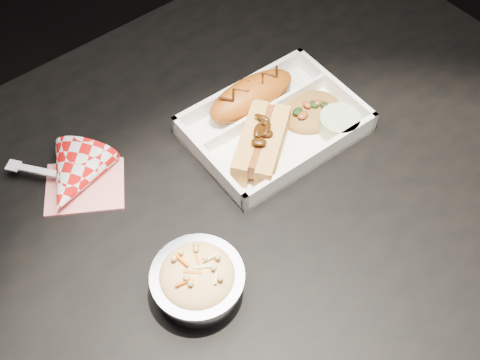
% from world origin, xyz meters
% --- Properties ---
extents(dining_table, '(1.20, 0.80, 0.75)m').
position_xyz_m(dining_table, '(0.00, 0.00, 0.66)').
color(dining_table, black).
rests_on(dining_table, ground).
extents(food_tray, '(0.26, 0.19, 0.04)m').
position_xyz_m(food_tray, '(0.15, 0.05, 0.76)').
color(food_tray, white).
rests_on(food_tray, dining_table).
extents(fried_pastry, '(0.15, 0.07, 0.05)m').
position_xyz_m(fried_pastry, '(0.15, 0.10, 0.78)').
color(fried_pastry, '#A75010').
rests_on(fried_pastry, food_tray).
extents(hotdog, '(0.14, 0.12, 0.06)m').
position_xyz_m(hotdog, '(0.10, 0.02, 0.78)').
color(hotdog, '#C99044').
rests_on(hotdog, food_tray).
extents(fried_rice_mound, '(0.10, 0.09, 0.03)m').
position_xyz_m(fried_rice_mound, '(0.21, 0.03, 0.77)').
color(fried_rice_mound, olive).
rests_on(fried_rice_mound, food_tray).
extents(cupcake_liner, '(0.06, 0.06, 0.03)m').
position_xyz_m(cupcake_liner, '(0.22, -0.02, 0.77)').
color(cupcake_liner, '#A4BB8D').
rests_on(cupcake_liner, food_tray).
extents(foil_coleslaw_cup, '(0.12, 0.12, 0.07)m').
position_xyz_m(foil_coleslaw_cup, '(-0.10, -0.09, 0.78)').
color(foil_coleslaw_cup, silver).
rests_on(foil_coleslaw_cup, dining_table).
extents(napkin_fork, '(0.15, 0.16, 0.10)m').
position_xyz_m(napkin_fork, '(-0.14, 0.15, 0.77)').
color(napkin_fork, red).
rests_on(napkin_fork, dining_table).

